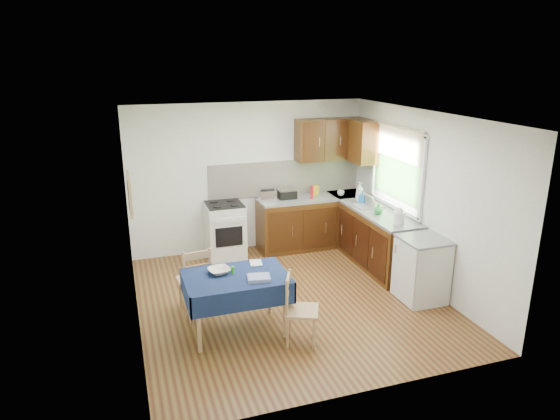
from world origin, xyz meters
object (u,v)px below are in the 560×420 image
object	(u,v)px
sandwich_press	(287,193)
kettle	(399,217)
dish_rack	(368,205)
dining_table	(236,284)
chair_far	(195,278)
chair_near	(298,307)
toaster	(267,196)

from	to	relation	value
sandwich_press	kettle	bearing A→B (deg)	-57.21
dish_rack	kettle	bearing A→B (deg)	-107.28
dining_table	chair_far	world-z (taller)	chair_far
chair_near	dish_rack	bearing A→B (deg)	-19.64
dining_table	sandwich_press	xyz separation A→B (m)	(1.46, 2.43, 0.36)
sandwich_press	dish_rack	world-z (taller)	dish_rack
toaster	sandwich_press	bearing A→B (deg)	34.13
toaster	sandwich_press	size ratio (longest dim) A/B	0.94
dining_table	chair_near	bearing A→B (deg)	-47.83
dish_rack	sandwich_press	bearing A→B (deg)	124.77
toaster	dish_rack	bearing A→B (deg)	-8.82
chair_far	kettle	size ratio (longest dim) A/B	3.60
dining_table	toaster	world-z (taller)	toaster
sandwich_press	chair_far	bearing A→B (deg)	-133.23
dish_rack	dining_table	bearing A→B (deg)	-165.02
chair_near	kettle	bearing A→B (deg)	-36.81
chair_far	dish_rack	xyz separation A→B (m)	(2.94, 0.96, 0.44)
dish_rack	kettle	distance (m)	0.95
chair_far	kettle	xyz separation A→B (m)	(2.93, 0.01, 0.53)
kettle	toaster	bearing A→B (deg)	129.99
toaster	dining_table	bearing A→B (deg)	-96.09
dining_table	dish_rack	world-z (taller)	dish_rack
chair_near	toaster	world-z (taller)	toaster
toaster	kettle	world-z (taller)	kettle
dining_table	toaster	xyz separation A→B (m)	(1.09, 2.33, 0.37)
dining_table	toaster	bearing A→B (deg)	52.94
dining_table	chair_near	xyz separation A→B (m)	(0.62, -0.45, -0.18)
toaster	sandwich_press	distance (m)	0.38
toaster	dish_rack	world-z (taller)	toaster
dining_table	toaster	size ratio (longest dim) A/B	4.39
chair_far	chair_near	distance (m)	1.46
sandwich_press	kettle	world-z (taller)	kettle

